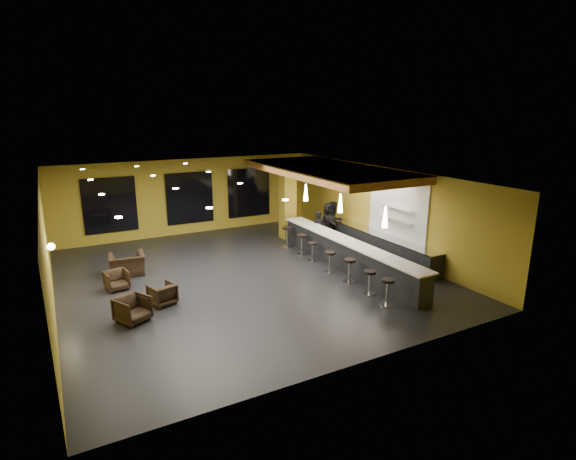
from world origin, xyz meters
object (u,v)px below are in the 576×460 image
staff_a (319,229)px  bar_stool_4 (313,249)px  armchair_a (133,309)px  bar_stool_3 (330,259)px  pendant_2 (306,192)px  armchair_d (127,264)px  bar_stool_0 (387,289)px  bar_stool_2 (349,268)px  bar_stool_5 (302,242)px  pendant_0 (385,217)px  bar_stool_1 (370,279)px  staff_c (329,222)px  bar_counter (347,255)px  column (288,200)px  armchair_b (162,294)px  bar_stool_6 (287,234)px  pendant_1 (340,203)px  staff_b (334,222)px  armchair_c (117,280)px

staff_a → bar_stool_4: staff_a is taller
armchair_a → bar_stool_3: size_ratio=1.03×
pendant_2 → armchair_d: pendant_2 is taller
bar_stool_0 → bar_stool_3: bar_stool_0 is taller
bar_stool_2 → pendant_2: bearing=79.5°
bar_stool_5 → pendant_0: bearing=-80.6°
bar_stool_1 → staff_c: bearing=69.4°
pendant_2 → armchair_a: 8.86m
pendant_0 → bar_stool_5: 4.57m
bar_counter → pendant_2: pendant_2 is taller
pendant_2 → staff_a: 1.68m
column → bar_stool_5: size_ratio=4.19×
bar_stool_3 → staff_c: bearing=57.5°
pendant_2 → armchair_d: size_ratio=0.59×
staff_a → armchair_b: staff_a is taller
armchair_b → bar_stool_3: bearing=162.0°
bar_stool_2 → bar_stool_6: (0.08, 4.59, 0.02)m
staff_a → armchair_d: staff_a is taller
bar_stool_2 → bar_counter: bearing=58.1°
bar_counter → armchair_b: (-6.77, -0.03, -0.18)m
armchair_a → bar_stool_1: size_ratio=1.03×
staff_a → bar_stool_1: staff_a is taller
pendant_2 → armchair_b: bearing=-155.9°
bar_stool_1 → bar_stool_2: size_ratio=0.94×
bar_stool_0 → pendant_1: bearing=76.9°
column → pendant_1: bearing=-90.0°
bar_stool_1 → bar_stool_4: bearing=88.2°
bar_counter → pendant_1: pendant_1 is taller
staff_b → bar_stool_3: staff_b is taller
bar_stool_6 → staff_a: bearing=-26.7°
pendant_1 → pendant_2: bearing=90.0°
armchair_d → armchair_b: bearing=104.7°
pendant_2 → armchair_a: size_ratio=0.87×
armchair_b → armchair_c: (-1.03, 1.86, -0.01)m
staff_c → bar_stool_3: bearing=-121.2°
bar_stool_1 → armchair_a: bearing=167.2°
bar_stool_2 → armchair_c: bearing=156.2°
armchair_c → bar_stool_3: size_ratio=0.90×
staff_a → bar_stool_0: size_ratio=1.85×
bar_stool_4 → armchair_a: bearing=-163.6°
column → armchair_d: column is taller
armchair_b → armchair_d: bearing=-97.6°
pendant_2 → bar_stool_3: pendant_2 is taller
pendant_1 → bar_stool_0: (-0.89, -3.80, -1.81)m
bar_stool_0 → bar_stool_1: bearing=85.5°
bar_stool_2 → bar_stool_6: 4.59m
staff_c → bar_stool_6: 2.01m
pendant_0 → bar_stool_3: 2.75m
staff_c → bar_stool_5: 2.22m
staff_c → bar_stool_0: staff_c is taller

